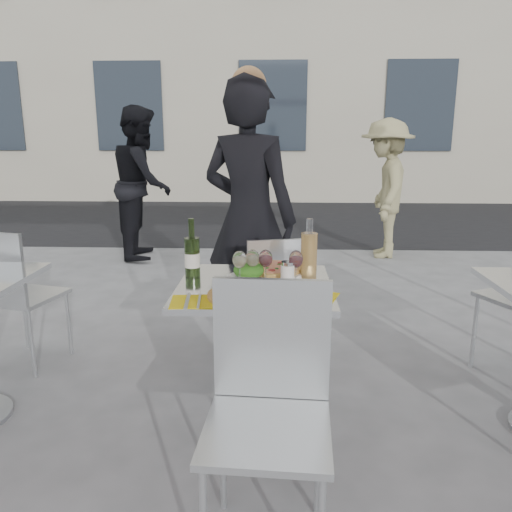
{
  "coord_description": "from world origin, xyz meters",
  "views": [
    {
      "loc": [
        0.1,
        -2.25,
        1.44
      ],
      "look_at": [
        0.0,
        0.15,
        0.85
      ],
      "focal_mm": 35.0,
      "sensor_mm": 36.0,
      "label": 1
    }
  ],
  "objects_px": {
    "pizza_near": "(248,295)",
    "wineglass_red_a": "(266,260)",
    "pizza_far": "(273,270)",
    "wineglass_white_b": "(253,259)",
    "side_chair_lfar": "(12,288)",
    "chair_far": "(276,292)",
    "wineglass_red_b": "(296,260)",
    "pedestrian_b": "(385,189)",
    "carafe": "(309,253)",
    "napkin_left": "(192,301)",
    "napkin_right": "(315,297)",
    "wine_bottle": "(192,255)",
    "sugar_shaker": "(287,273)",
    "wineglass_white_a": "(240,261)",
    "woman_diner": "(249,219)",
    "salad_plate": "(249,272)",
    "main_table": "(255,326)",
    "pedestrian_a": "(142,183)",
    "chair_near": "(269,393)"
  },
  "relations": [
    {
      "from": "pizza_near",
      "to": "wineglass_red_a",
      "type": "distance_m",
      "value": 0.27
    },
    {
      "from": "pizza_far",
      "to": "wineglass_white_b",
      "type": "bearing_deg",
      "value": -121.2
    },
    {
      "from": "side_chair_lfar",
      "to": "pizza_near",
      "type": "distance_m",
      "value": 1.69
    },
    {
      "from": "chair_far",
      "to": "wineglass_red_b",
      "type": "distance_m",
      "value": 0.7
    },
    {
      "from": "pedestrian_b",
      "to": "carafe",
      "type": "bearing_deg",
      "value": -10.19
    },
    {
      "from": "napkin_left",
      "to": "napkin_right",
      "type": "distance_m",
      "value": 0.53
    },
    {
      "from": "wine_bottle",
      "to": "wineglass_white_b",
      "type": "distance_m",
      "value": 0.3
    },
    {
      "from": "napkin_left",
      "to": "sugar_shaker",
      "type": "bearing_deg",
      "value": 29.63
    },
    {
      "from": "chair_far",
      "to": "wineglass_white_a",
      "type": "bearing_deg",
      "value": 61.87
    },
    {
      "from": "wine_bottle",
      "to": "woman_diner",
      "type": "bearing_deg",
      "value": 75.49
    },
    {
      "from": "sugar_shaker",
      "to": "salad_plate",
      "type": "bearing_deg",
      "value": 159.61
    },
    {
      "from": "wine_bottle",
      "to": "napkin_left",
      "type": "distance_m",
      "value": 0.39
    },
    {
      "from": "wine_bottle",
      "to": "wineglass_white_a",
      "type": "relative_size",
      "value": 1.87
    },
    {
      "from": "main_table",
      "to": "napkin_right",
      "type": "distance_m",
      "value": 0.39
    },
    {
      "from": "woman_diner",
      "to": "pedestrian_a",
      "type": "height_order",
      "value": "woman_diner"
    },
    {
      "from": "salad_plate",
      "to": "wineglass_red_a",
      "type": "xyz_separation_m",
      "value": [
        0.08,
        -0.04,
        0.07
      ]
    },
    {
      "from": "pedestrian_b",
      "to": "wineglass_white_a",
      "type": "bearing_deg",
      "value": -14.27
    },
    {
      "from": "side_chair_lfar",
      "to": "pizza_far",
      "type": "distance_m",
      "value": 1.65
    },
    {
      "from": "side_chair_lfar",
      "to": "pedestrian_a",
      "type": "bearing_deg",
      "value": -76.51
    },
    {
      "from": "wine_bottle",
      "to": "pizza_near",
      "type": "bearing_deg",
      "value": -45.19
    },
    {
      "from": "chair_far",
      "to": "wineglass_red_a",
      "type": "height_order",
      "value": "wineglass_red_a"
    },
    {
      "from": "sugar_shaker",
      "to": "wineglass_red_a",
      "type": "relative_size",
      "value": 0.68
    },
    {
      "from": "pedestrian_a",
      "to": "salad_plate",
      "type": "xyz_separation_m",
      "value": [
        1.44,
        -3.48,
        -0.09
      ]
    },
    {
      "from": "pedestrian_b",
      "to": "wineglass_red_b",
      "type": "xyz_separation_m",
      "value": [
        -1.18,
        -3.66,
        0.05
      ]
    },
    {
      "from": "pizza_far",
      "to": "wineglass_red_a",
      "type": "xyz_separation_m",
      "value": [
        -0.04,
        -0.16,
        0.09
      ]
    },
    {
      "from": "pedestrian_b",
      "to": "carafe",
      "type": "relative_size",
      "value": 5.59
    },
    {
      "from": "chair_near",
      "to": "carafe",
      "type": "xyz_separation_m",
      "value": [
        0.18,
        0.81,
        0.31
      ]
    },
    {
      "from": "wineglass_white_a",
      "to": "side_chair_lfar",
      "type": "bearing_deg",
      "value": 158.57
    },
    {
      "from": "pedestrian_b",
      "to": "salad_plate",
      "type": "bearing_deg",
      "value": -14.1
    },
    {
      "from": "woman_diner",
      "to": "napkin_right",
      "type": "xyz_separation_m",
      "value": [
        0.35,
        -1.17,
        -0.15
      ]
    },
    {
      "from": "pizza_far",
      "to": "napkin_right",
      "type": "relative_size",
      "value": 1.42
    },
    {
      "from": "carafe",
      "to": "wine_bottle",
      "type": "bearing_deg",
      "value": -175.56
    },
    {
      "from": "wineglass_red_b",
      "to": "napkin_left",
      "type": "distance_m",
      "value": 0.55
    },
    {
      "from": "woman_diner",
      "to": "pizza_far",
      "type": "bearing_deg",
      "value": 126.67
    },
    {
      "from": "salad_plate",
      "to": "napkin_left",
      "type": "xyz_separation_m",
      "value": [
        -0.22,
        -0.35,
        -0.03
      ]
    },
    {
      "from": "chair_near",
      "to": "wineglass_red_a",
      "type": "distance_m",
      "value": 0.77
    },
    {
      "from": "pedestrian_b",
      "to": "wine_bottle",
      "type": "height_order",
      "value": "pedestrian_b"
    },
    {
      "from": "chair_far",
      "to": "wineglass_red_a",
      "type": "xyz_separation_m",
      "value": [
        -0.05,
        -0.59,
        0.35
      ]
    },
    {
      "from": "napkin_left",
      "to": "chair_far",
      "type": "bearing_deg",
      "value": 63.01
    },
    {
      "from": "chair_near",
      "to": "carafe",
      "type": "relative_size",
      "value": 3.24
    },
    {
      "from": "carafe",
      "to": "wineglass_white_a",
      "type": "relative_size",
      "value": 1.84
    },
    {
      "from": "woman_diner",
      "to": "wineglass_white_a",
      "type": "distance_m",
      "value": 0.97
    },
    {
      "from": "main_table",
      "to": "salad_plate",
      "type": "bearing_deg",
      "value": 110.73
    },
    {
      "from": "wine_bottle",
      "to": "wineglass_red_a",
      "type": "xyz_separation_m",
      "value": [
        0.36,
        -0.06,
        -0.0
      ]
    },
    {
      "from": "sugar_shaker",
      "to": "pedestrian_a",
      "type": "bearing_deg",
      "value": 114.67
    },
    {
      "from": "wineglass_red_a",
      "to": "salad_plate",
      "type": "bearing_deg",
      "value": 151.82
    },
    {
      "from": "wine_bottle",
      "to": "carafe",
      "type": "height_order",
      "value": "wine_bottle"
    },
    {
      "from": "pizza_near",
      "to": "chair_far",
      "type": "bearing_deg",
      "value": 81.5
    },
    {
      "from": "main_table",
      "to": "salad_plate",
      "type": "distance_m",
      "value": 0.26
    },
    {
      "from": "wine_bottle",
      "to": "wineglass_red_a",
      "type": "height_order",
      "value": "wine_bottle"
    }
  ]
}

